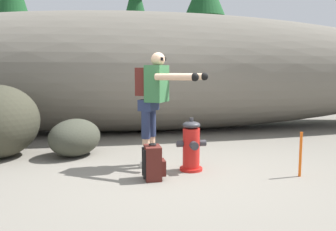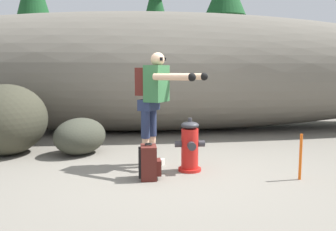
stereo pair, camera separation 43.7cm
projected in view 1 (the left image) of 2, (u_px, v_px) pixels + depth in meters
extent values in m
cube|color=slate|center=(176.00, 174.00, 5.07)|extent=(56.00, 56.00, 0.04)
ellipsoid|color=#666056|center=(145.00, 72.00, 8.49)|extent=(15.79, 3.20, 2.71)
cylinder|color=red|center=(191.00, 169.00, 5.19)|extent=(0.32, 0.32, 0.04)
cylinder|color=red|center=(191.00, 148.00, 5.16)|extent=(0.24, 0.24, 0.56)
ellipsoid|color=#333338|center=(191.00, 125.00, 5.11)|extent=(0.25, 0.25, 0.10)
cylinder|color=#333338|center=(191.00, 120.00, 5.11)|extent=(0.06, 0.06, 0.05)
cylinder|color=#333338|center=(180.00, 144.00, 5.12)|extent=(0.09, 0.09, 0.09)
cylinder|color=#333338|center=(203.00, 143.00, 5.18)|extent=(0.09, 0.09, 0.09)
cylinder|color=#333338|center=(194.00, 146.00, 4.99)|extent=(0.11, 0.09, 0.11)
cube|color=beige|center=(155.00, 162.00, 5.50)|extent=(0.27, 0.22, 0.09)
cylinder|color=white|center=(152.00, 150.00, 5.50)|extent=(0.10, 0.10, 0.24)
cylinder|color=#DBAD89|center=(152.00, 139.00, 5.48)|extent=(0.10, 0.10, 0.10)
cylinder|color=#232D4C|center=(152.00, 122.00, 5.45)|extent=(0.13, 0.13, 0.43)
cube|color=beige|center=(150.00, 165.00, 5.32)|extent=(0.27, 0.22, 0.09)
cylinder|color=white|center=(146.00, 153.00, 5.32)|extent=(0.10, 0.10, 0.24)
cylinder|color=#DBAD89|center=(146.00, 142.00, 5.30)|extent=(0.10, 0.10, 0.10)
cylinder|color=#232D4C|center=(146.00, 124.00, 5.27)|extent=(0.13, 0.13, 0.43)
cube|color=#232D4C|center=(149.00, 105.00, 5.33)|extent=(0.34, 0.38, 0.16)
cube|color=#336B3D|center=(157.00, 84.00, 5.24)|extent=(0.39, 0.43, 0.52)
cube|color=#511E19|center=(144.00, 82.00, 5.31)|extent=(0.28, 0.32, 0.40)
sphere|color=#DBAD89|center=(158.00, 59.00, 5.19)|extent=(0.20, 0.20, 0.20)
cube|color=black|center=(164.00, 59.00, 5.16)|extent=(0.10, 0.14, 0.04)
cylinder|color=#DBAD89|center=(186.00, 76.00, 5.29)|extent=(0.54, 0.38, 0.09)
sphere|color=black|center=(204.00, 77.00, 5.19)|extent=(0.11, 0.11, 0.11)
cylinder|color=#DBAD89|center=(176.00, 77.00, 4.89)|extent=(0.54, 0.38, 0.09)
sphere|color=black|center=(195.00, 77.00, 4.79)|extent=(0.11, 0.11, 0.11)
cube|color=#511E19|center=(153.00, 163.00, 4.74)|extent=(0.20, 0.30, 0.44)
cube|color=#511E19|center=(163.00, 167.00, 4.77)|extent=(0.06, 0.21, 0.20)
torus|color=black|center=(153.00, 144.00, 4.71)|extent=(0.10, 0.10, 0.02)
cube|color=black|center=(143.00, 161.00, 4.80)|extent=(0.03, 0.05, 0.37)
cube|color=black|center=(145.00, 165.00, 4.64)|extent=(0.03, 0.05, 0.37)
ellipsoid|color=#393B30|center=(75.00, 138.00, 6.02)|extent=(1.17, 1.22, 0.61)
cylinder|color=#47331E|center=(15.00, 90.00, 11.99)|extent=(0.24, 0.24, 1.53)
cone|color=#194C23|center=(11.00, 10.00, 11.67)|extent=(1.96, 1.96, 3.53)
cylinder|color=#47331E|center=(136.00, 85.00, 14.58)|extent=(0.22, 0.22, 1.58)
cone|color=#194C23|center=(136.00, 20.00, 14.27)|extent=(1.81, 1.81, 3.46)
cylinder|color=#47331E|center=(204.00, 84.00, 14.84)|extent=(0.29, 0.29, 1.67)
cone|color=#194C23|center=(205.00, 35.00, 14.60)|extent=(2.45, 2.45, 2.22)
cylinder|color=#E55914|center=(301.00, 154.00, 4.86)|extent=(0.04, 0.04, 0.60)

